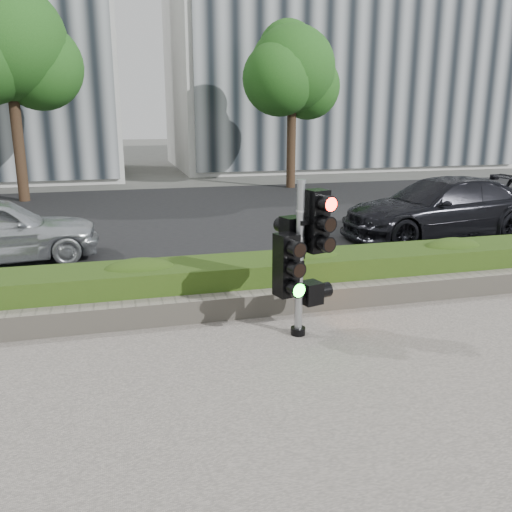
% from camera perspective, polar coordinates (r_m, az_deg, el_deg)
% --- Properties ---
extents(ground, '(120.00, 120.00, 0.00)m').
position_cam_1_polar(ground, '(6.43, 0.46, -12.63)').
color(ground, '#51514C').
rests_on(ground, ground).
extents(road, '(60.00, 13.00, 0.02)m').
position_cam_1_polar(road, '(15.85, -9.10, 3.91)').
color(road, black).
rests_on(road, ground).
extents(curb, '(60.00, 0.25, 0.12)m').
position_cam_1_polar(curb, '(9.25, -4.68, -3.52)').
color(curb, gray).
rests_on(curb, ground).
extents(stone_wall, '(12.00, 0.32, 0.34)m').
position_cam_1_polar(stone_wall, '(8.04, -3.11, -5.29)').
color(stone_wall, gray).
rests_on(stone_wall, sidewalk).
extents(hedge, '(12.00, 1.00, 0.68)m').
position_cam_1_polar(hedge, '(8.59, -4.01, -2.78)').
color(hedge, '#507223').
rests_on(hedge, sidewalk).
extents(building_right, '(18.00, 10.00, 12.00)m').
position_cam_1_polar(building_right, '(33.10, 7.96, 19.96)').
color(building_right, '#B7B7B2').
rests_on(building_right, ground).
extents(tree_left, '(4.61, 4.03, 7.34)m').
position_cam_1_polar(tree_left, '(20.39, -24.69, 19.42)').
color(tree_left, black).
rests_on(tree_left, ground).
extents(tree_right, '(4.10, 3.58, 6.53)m').
position_cam_1_polar(tree_right, '(22.24, 3.77, 18.72)').
color(tree_right, black).
rests_on(tree_right, ground).
extents(traffic_signal, '(0.77, 0.65, 2.12)m').
position_cam_1_polar(traffic_signal, '(7.17, 4.67, 0.54)').
color(traffic_signal, black).
rests_on(traffic_signal, sidewalk).
extents(car_dark, '(5.05, 2.32, 1.43)m').
position_cam_1_polar(car_dark, '(13.91, 18.81, 4.82)').
color(car_dark, black).
rests_on(car_dark, road).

